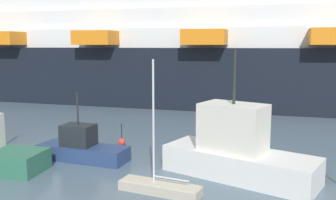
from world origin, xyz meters
TOP-DOWN VIEW (x-y plane):
  - sailboat_4 at (1.94, 9.13)m, footprint 4.29×1.65m
  - fishing_boat_1 at (5.38, 12.48)m, footprint 8.87×5.51m
  - fishing_boat_2 at (-4.42, 12.96)m, footprint 5.97×2.34m
  - channel_buoy_0 at (-3.29, 16.76)m, footprint 0.54×0.54m
  - cruise_ship at (-0.09, 40.69)m, footprint 126.06×20.33m

SIDE VIEW (x-z plane):
  - channel_buoy_0 at x=-3.29m, z-range -0.52..1.11m
  - sailboat_4 at x=1.94m, z-range -2.95..3.64m
  - fishing_boat_2 at x=-4.42m, z-range -1.38..2.93m
  - fishing_boat_1 at x=5.38m, z-range -2.04..4.97m
  - cruise_ship at x=-0.09m, z-range -3.68..16.35m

